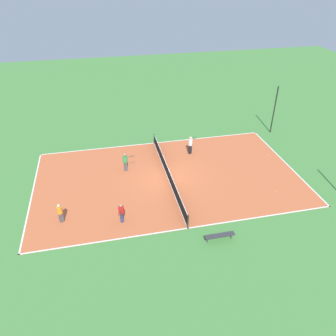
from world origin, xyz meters
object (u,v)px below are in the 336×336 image
(tennis_net, at_px, (168,172))
(bench, at_px, (220,236))
(player_coach_red, at_px, (121,212))
(player_far_green, at_px, (125,161))
(player_near_white, at_px, (190,144))
(tennis_ball_right_alley, at_px, (267,155))
(player_center_orange, at_px, (60,212))
(tennis_ball_far_baseline, at_px, (275,191))
(fence_post_back_left, at_px, (274,110))

(tennis_net, distance_m, bench, 7.53)
(player_coach_red, relative_size, player_far_green, 0.89)
(player_coach_red, distance_m, player_near_white, 10.24)
(player_near_white, bearing_deg, bench, -132.50)
(player_far_green, height_order, tennis_ball_right_alley, player_far_green)
(player_far_green, xyz_separation_m, player_near_white, (-1.58, 5.84, 0.03))
(player_center_orange, distance_m, player_near_white, 12.61)
(player_coach_red, bearing_deg, player_far_green, -179.93)
(player_far_green, height_order, tennis_ball_far_baseline, player_far_green)
(player_center_orange, height_order, player_near_white, player_near_white)
(bench, height_order, tennis_ball_right_alley, bench)
(player_center_orange, distance_m, tennis_ball_right_alley, 17.84)
(player_center_orange, height_order, tennis_ball_far_baseline, player_center_orange)
(player_near_white, bearing_deg, player_center_orange, 176.49)
(player_far_green, distance_m, tennis_ball_right_alley, 12.38)
(bench, bearing_deg, tennis_ball_far_baseline, 33.72)
(tennis_net, xyz_separation_m, bench, (7.36, 1.58, -0.12))
(tennis_net, height_order, player_center_orange, player_center_orange)
(player_center_orange, bearing_deg, fence_post_back_left, -0.14)
(tennis_net, relative_size, fence_post_back_left, 2.52)
(player_far_green, relative_size, tennis_ball_right_alley, 23.60)
(player_coach_red, distance_m, tennis_ball_right_alley, 14.53)
(bench, relative_size, player_far_green, 1.14)
(player_near_white, distance_m, tennis_ball_right_alley, 6.82)
(player_near_white, bearing_deg, player_coach_red, -167.65)
(tennis_net, bearing_deg, tennis_ball_right_alley, 99.15)
(bench, relative_size, player_center_orange, 1.30)
(tennis_ball_right_alley, bearing_deg, player_far_green, -91.12)
(tennis_net, bearing_deg, player_far_green, -119.09)
(player_near_white, distance_m, fence_post_back_left, 9.43)
(player_center_orange, bearing_deg, bench, -47.63)
(bench, xyz_separation_m, fence_post_back_left, (-13.14, 10.14, 1.94))
(player_near_white, height_order, tennis_ball_right_alley, player_near_white)
(tennis_ball_right_alley, bearing_deg, tennis_ball_far_baseline, -20.69)
(player_near_white, relative_size, tennis_ball_right_alley, 24.28)
(player_center_orange, relative_size, player_far_green, 0.88)
(player_center_orange, bearing_deg, tennis_net, -1.39)
(player_center_orange, height_order, tennis_ball_right_alley, player_center_orange)
(tennis_ball_far_baseline, xyz_separation_m, fence_post_back_left, (-9.28, 4.37, 2.28))
(tennis_net, distance_m, player_center_orange, 8.63)
(player_far_green, relative_size, tennis_ball_far_baseline, 23.60)
(player_center_orange, xyz_separation_m, tennis_ball_right_alley, (-5.02, 17.10, -0.76))
(player_near_white, bearing_deg, tennis_ball_right_alley, -52.01)
(tennis_net, bearing_deg, bench, 12.12)
(bench, distance_m, player_near_white, 10.75)
(player_far_green, xyz_separation_m, tennis_ball_right_alley, (0.24, 12.35, -0.88))
(bench, distance_m, player_far_green, 10.24)
(player_near_white, xyz_separation_m, fence_post_back_left, (-2.46, 9.00, 1.36))
(player_center_orange, relative_size, player_coach_red, 0.99)
(player_center_orange, height_order, fence_post_back_left, fence_post_back_left)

